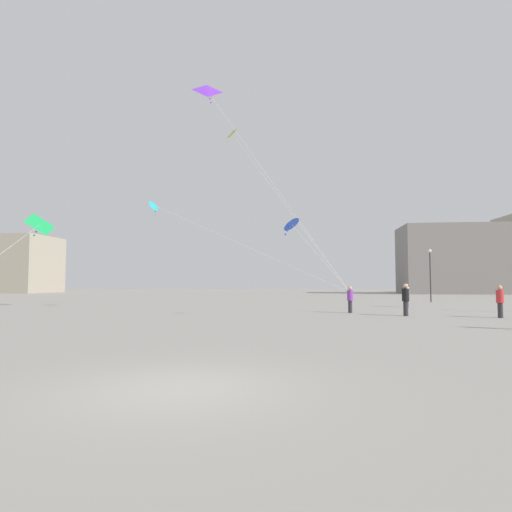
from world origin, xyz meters
The scene contains 13 objects.
ground_plane centered at (0.00, 0.00, 0.00)m, with size 300.00×300.00×0.00m, color gray.
person_in_black centered at (8.92, 17.86, 1.02)m, with size 0.41×0.41×1.86m.
person_in_purple centered at (6.10, 20.27, 0.94)m, with size 0.37×0.37×1.71m.
person_in_white centered at (11.65, 27.48, 1.02)m, with size 0.41×0.41×1.86m.
person_in_red centered at (13.69, 16.77, 0.98)m, with size 0.39×0.39×1.78m.
kite_emerald_delta centered at (-12.33, 16.39, 5.29)m, with size 5.65×14.58×4.56m.
kite_lime_delta centered at (-2.11, 26.53, 13.79)m, with size 8.98×7.19×13.19m.
kite_violet_delta centered at (-2.92, 19.83, 14.33)m, with size 10.04×0.97×13.77m.
kite_cobalt_diamond centered at (2.31, 16.23, 5.17)m, with size 4.45×4.72×4.29m.
kite_cyan_diamond centered at (-7.50, 23.69, 7.56)m, with size 14.36×4.02×6.82m.
building_left_hall centered at (-55.00, 78.05, 5.79)m, with size 18.38×13.57×11.57m.
building_centre_hall centered at (35.00, 74.29, 6.28)m, with size 22.59×11.50×12.56m.
lamppost_east centered at (16.71, 37.06, 3.56)m, with size 0.36×0.36×5.37m.
Camera 1 is at (1.88, -7.74, 1.87)m, focal length 30.31 mm.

